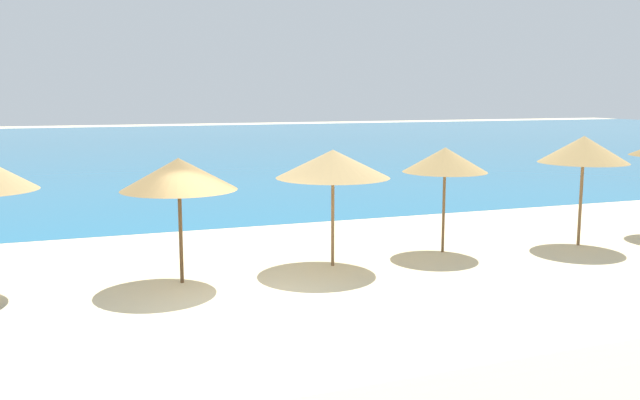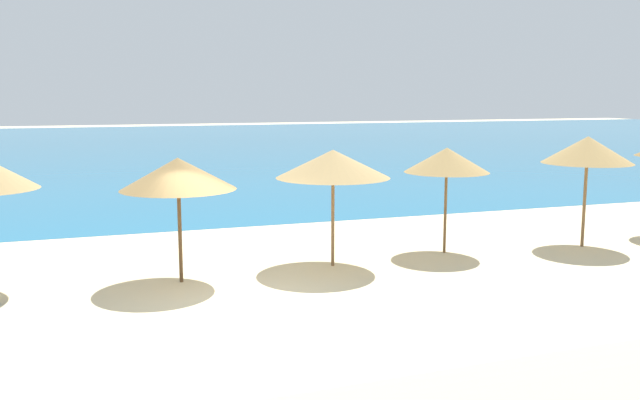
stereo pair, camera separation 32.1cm
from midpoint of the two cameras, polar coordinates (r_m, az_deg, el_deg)
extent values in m
plane|color=beige|center=(13.48, -6.34, -8.34)|extent=(160.00, 160.00, 0.00)
cube|color=#1E6B93|center=(53.70, -16.05, 4.25)|extent=(160.00, 67.32, 0.01)
cylinder|color=brown|center=(14.72, -10.96, -2.69)|extent=(0.08, 0.08, 2.14)
cone|color=olive|center=(14.52, -11.10, 2.16)|extent=(2.42, 2.42, 0.67)
cylinder|color=brown|center=(15.81, 1.65, -1.59)|extent=(0.08, 0.08, 2.22)
cone|color=tan|center=(15.63, 1.68, 3.03)|extent=(2.62, 2.62, 0.64)
cylinder|color=brown|center=(17.45, 10.90, -0.80)|extent=(0.07, 0.07, 2.19)
cone|color=#9E7F4C|center=(17.29, 11.02, 3.28)|extent=(2.11, 2.11, 0.61)
cylinder|color=brown|center=(19.16, 21.58, -0.18)|extent=(0.08, 0.08, 2.34)
cone|color=#9E7F4C|center=(19.01, 21.81, 3.90)|extent=(2.30, 2.30, 0.70)
camera|label=1|loc=(0.16, -89.41, 0.09)|focal=38.50mm
camera|label=2|loc=(0.16, 90.59, -0.09)|focal=38.50mm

